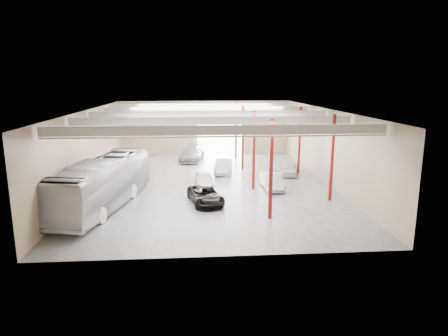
{
  "coord_description": "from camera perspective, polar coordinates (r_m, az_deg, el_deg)",
  "views": [
    {
      "loc": [
        -1.47,
        -36.54,
        9.52
      ],
      "look_at": [
        1.07,
        -3.1,
        2.2
      ],
      "focal_mm": 32.0,
      "sensor_mm": 36.0,
      "label": 1
    }
  ],
  "objects": [
    {
      "name": "coach_bus",
      "position": [
        31.87,
        -16.96,
        -2.12
      ],
      "size": [
        5.77,
        13.8,
        3.74
      ],
      "primitive_type": "imported",
      "rotation": [
        0.0,
        0.0,
        -0.2
      ],
      "color": "silver",
      "rests_on": "ground"
    },
    {
      "name": "car_right_near",
      "position": [
        36.23,
        6.89,
        -1.8
      ],
      "size": [
        1.68,
        4.53,
        1.48
      ],
      "primitive_type": "imported",
      "rotation": [
        0.0,
        0.0,
        0.03
      ],
      "color": "silver",
      "rests_on": "ground"
    },
    {
      "name": "car_row_a",
      "position": [
        36.69,
        -2.89,
        -1.61
      ],
      "size": [
        1.83,
        4.18,
        1.4
      ],
      "primitive_type": "imported",
      "rotation": [
        0.0,
        0.0,
        0.04
      ],
      "color": "silver",
      "rests_on": "ground"
    },
    {
      "name": "car_row_c",
      "position": [
        48.88,
        -4.6,
        2.06
      ],
      "size": [
        3.46,
        6.21,
        1.7
      ],
      "primitive_type": "imported",
      "rotation": [
        0.0,
        0.0,
        -0.19
      ],
      "color": "slate",
      "rests_on": "ground"
    },
    {
      "name": "depot_shell",
      "position": [
        37.33,
        -1.86,
        5.31
      ],
      "size": [
        22.12,
        32.12,
        7.06
      ],
      "color": "#4C4C52",
      "rests_on": "ground"
    },
    {
      "name": "black_sedan",
      "position": [
        31.68,
        -2.67,
        -3.93
      ],
      "size": [
        3.18,
        5.18,
        1.34
      ],
      "primitive_type": "imported",
      "rotation": [
        0.0,
        0.0,
        0.21
      ],
      "color": "black",
      "rests_on": "ground"
    },
    {
      "name": "car_right_far",
      "position": [
        41.78,
        9.28,
        -0.09
      ],
      "size": [
        2.4,
        4.14,
        1.32
      ],
      "primitive_type": "imported",
      "rotation": [
        0.0,
        0.0,
        -0.23
      ],
      "color": "silver",
      "rests_on": "ground"
    },
    {
      "name": "car_row_b",
      "position": [
        42.07,
        -0.07,
        0.3
      ],
      "size": [
        2.34,
        4.85,
        1.53
      ],
      "primitive_type": "imported",
      "rotation": [
        0.0,
        0.0,
        -0.16
      ],
      "color": "silver",
      "rests_on": "ground"
    }
  ]
}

